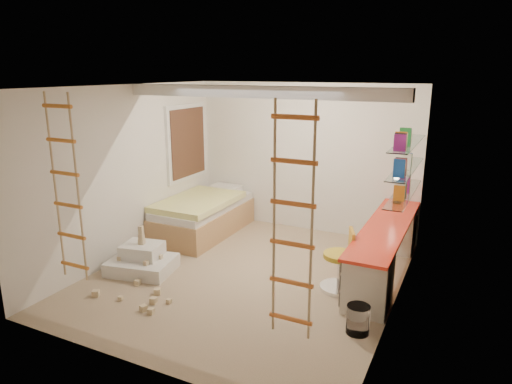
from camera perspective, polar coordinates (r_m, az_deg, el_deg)
The scene contains 15 objects.
floor at distance 6.52m, azimuth -1.17°, elevation -10.44°, with size 4.50×4.50×0.00m, color #927E5E.
ceiling_beam at distance 6.16m, azimuth 0.00°, elevation 12.40°, with size 4.00×0.18×0.16m, color white.
window_frame at distance 8.29m, azimuth -8.69°, elevation 6.16°, with size 0.06×1.15×1.35m, color white.
window_blind at distance 8.26m, azimuth -8.46°, elevation 6.14°, with size 0.02×1.00×1.20m, color #4C2D1E.
rope_ladder_left at distance 5.49m, azimuth -22.62°, elevation 0.30°, with size 0.41×0.04×2.13m, color #BD7120, non-canonical shape.
rope_ladder_right at distance 3.95m, azimuth 4.60°, elevation -4.02°, with size 0.41×0.04×2.13m, color orange, non-canonical shape.
waste_bin at distance 5.29m, azimuth 12.64°, elevation -15.28°, with size 0.26×0.26×0.32m, color white.
desk at distance 6.62m, azimuth 15.79°, elevation -6.80°, with size 0.56×2.80×0.75m.
shelves at distance 6.55m, azimuth 18.22°, elevation 2.79°, with size 0.25×1.80×0.71m.
bed at distance 8.08m, azimuth -6.59°, elevation -2.91°, with size 1.02×2.00×0.69m.
task_lamp at distance 7.32m, azimuth 17.23°, elevation 1.19°, with size 0.14×0.36×0.57m.
swivel_chair at distance 6.12m, azimuth 10.55°, elevation -9.32°, with size 0.64×0.64×0.83m.
play_platform at distance 6.81m, azimuth -14.05°, elevation -8.36°, with size 1.00×0.84×0.39m.
toy_blocks at distance 6.31m, azimuth -14.17°, elevation -9.91°, with size 1.21×1.07×0.66m.
books at distance 6.53m, azimuth 18.28°, elevation 3.51°, with size 0.14×0.70×0.92m.
Camera 1 is at (2.70, -5.23, 2.80)m, focal length 32.00 mm.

